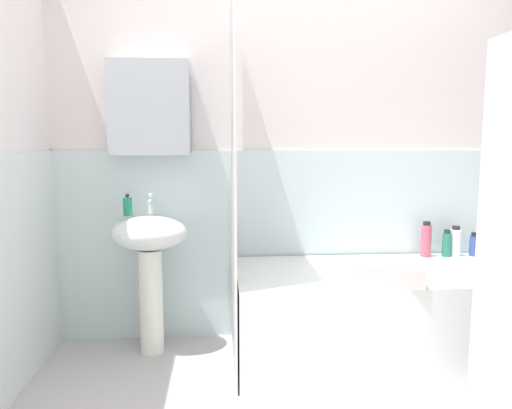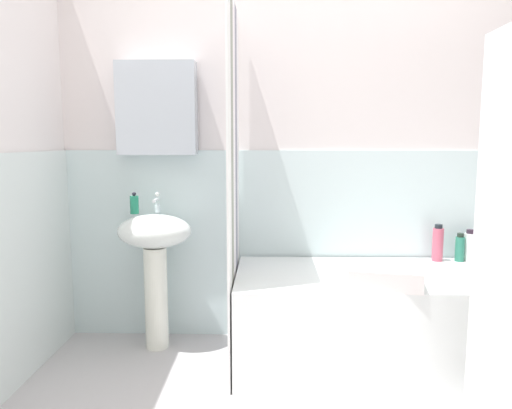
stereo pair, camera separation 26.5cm
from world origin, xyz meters
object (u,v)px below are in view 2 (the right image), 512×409
Objects in this scene: lotion_bottle at (470,246)px; towel_folded at (384,277)px; bathtub at (381,319)px; shampoo_bottle at (438,244)px; soap_dispenser at (134,204)px; sink at (155,251)px; body_wash_bottle at (460,248)px; conditioner_bottle at (490,250)px.

towel_folded is at bearing -139.74° from lotion_bottle.
bathtub is 0.62m from shampoo_bottle.
soap_dispenser is 0.68× the size of lotion_bottle.
soap_dispenser is at bearing 165.40° from sink.
shampoo_bottle is at bearing -179.04° from lotion_bottle.
shampoo_bottle is at bearing 50.35° from towel_folded.
shampoo_bottle is 0.63× the size of towel_folded.
sink is 1.85m from body_wash_bottle.
conditioner_bottle is 0.78× the size of lotion_bottle.
body_wash_bottle is 0.49× the size of towel_folded.
soap_dispenser is 2.18m from conditioner_bottle.
body_wash_bottle is at bearing 42.72° from towel_folded.
shampoo_bottle reaches higher than body_wash_bottle.
towel_folded is at bearing -18.45° from soap_dispenser.
shampoo_bottle is (1.72, 0.11, 0.03)m from sink.
conditioner_bottle is (2.03, 0.11, -0.01)m from sink.
towel_folded is (1.27, -0.43, -0.03)m from sink.
conditioner_bottle is at bearing 35.28° from towel_folded.
soap_dispenser is at bearing -177.94° from conditioner_bottle.
lotion_bottle is 0.54× the size of towel_folded.
soap_dispenser is 0.37× the size of towel_folded.
bathtub is 9.38× the size of body_wash_bottle.
body_wash_bottle is (-0.18, -0.00, 0.01)m from conditioner_bottle.
shampoo_bottle is (1.84, 0.08, -0.25)m from soap_dispenser.
sink is 4.74× the size of body_wash_bottle.
sink is 1.37m from bathtub.
bathtub is at bearing -143.43° from shampoo_bottle.
soap_dispenser is at bearing 171.42° from bathtub.
bathtub is (1.44, -0.22, -0.62)m from soap_dispenser.
soap_dispenser is at bearing -177.57° from shampoo_bottle.
soap_dispenser is 2.06m from lotion_bottle.
towel_folded is (-0.77, -0.54, -0.02)m from conditioner_bottle.
bathtub is at bearing -151.29° from body_wash_bottle.
bathtub is 0.70m from body_wash_bottle.
body_wash_bottle is 0.77× the size of shampoo_bottle.
body_wash_bottle is 0.14m from shampoo_bottle.
sink is 1.92m from lotion_bottle.
lotion_bottle is at bearing 7.07° from body_wash_bottle.
conditioner_bottle is 0.32m from shampoo_bottle.
bathtub is 4.56× the size of towel_folded.
shampoo_bottle is (-0.13, 0.00, 0.03)m from body_wash_bottle.
bathtub is at bearing 78.34° from towel_folded.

